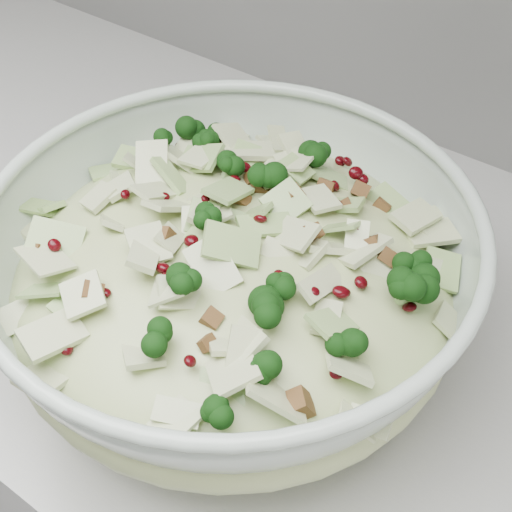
# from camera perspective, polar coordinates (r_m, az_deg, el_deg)

# --- Properties ---
(mixing_bowl) EXTENTS (0.43, 0.43, 0.15)m
(mixing_bowl) POSITION_cam_1_polar(r_m,az_deg,el_deg) (0.56, -1.89, -2.20)
(mixing_bowl) COLOR #B2C4B5
(mixing_bowl) RESTS_ON counter
(salad) EXTENTS (0.35, 0.35, 0.15)m
(salad) POSITION_cam_1_polar(r_m,az_deg,el_deg) (0.54, -1.95, -0.44)
(salad) COLOR #B6C788
(salad) RESTS_ON mixing_bowl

